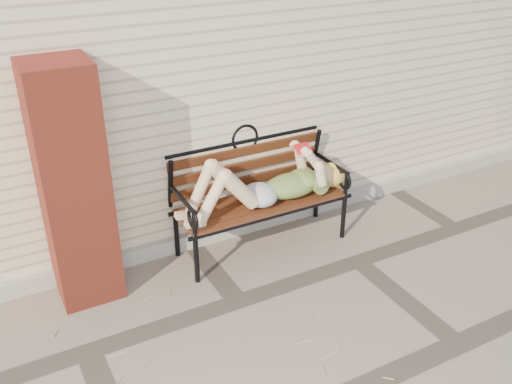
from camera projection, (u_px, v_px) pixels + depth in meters
ground at (358, 261)px, 5.31m from camera, size 80.00×80.00×0.00m
house_wall at (217, 36)px, 6.96m from camera, size 8.00×4.00×3.00m
foundation_strip at (302, 209)px, 6.03m from camera, size 8.00×0.10×0.15m
brick_pillar at (74, 187)px, 4.47m from camera, size 0.50×0.50×2.00m
garden_bench at (257, 182)px, 5.34m from camera, size 1.77×0.70×1.15m
reading_woman at (265, 184)px, 5.21m from camera, size 1.67×0.38×0.53m
straw_scatter at (246, 346)px, 4.30m from camera, size 3.02×1.51×0.01m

